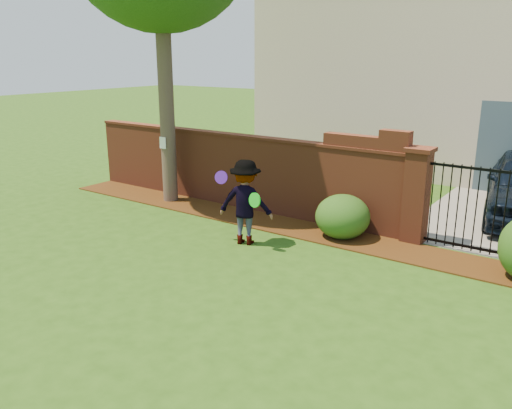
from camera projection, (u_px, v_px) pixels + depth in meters
The scene contains 12 objects.
ground at pixel (184, 282), 8.56m from camera, with size 80.00×80.00×0.01m, color #274D13.
mulch_bed at pixel (255, 219), 11.70m from camera, with size 11.10×1.08×0.03m, color #371E0A.
brick_wall at pixel (235, 168), 12.56m from camera, with size 8.70×0.31×2.16m.
pillar_left at pixel (417, 195), 10.10m from camera, with size 0.50×0.50×1.88m.
iron_gate at pixel (476, 209), 9.52m from camera, with size 1.78×0.03×1.60m.
driveway at pixel (512, 204), 12.89m from camera, with size 3.20×8.00×0.01m, color gray.
house at pixel (464, 67), 16.53m from camera, with size 12.40×6.40×6.30m.
paper_notice at pixel (163, 143), 12.66m from camera, with size 0.20×0.01×0.28m, color white.
shrub_left at pixel (343, 217), 10.46m from camera, with size 1.09×1.09×0.89m, color #1A4A16.
man at pixel (245, 203), 10.04m from camera, with size 1.07×0.62×1.66m, color gray.
frisbee_purple at pixel (221, 177), 9.93m from camera, with size 0.25×0.25×0.02m, color #521BAC.
frisbee_green at pixel (255, 200), 9.65m from camera, with size 0.28×0.28×0.03m, color green.
Camera 1 is at (5.51, -5.75, 3.58)m, focal length 36.83 mm.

